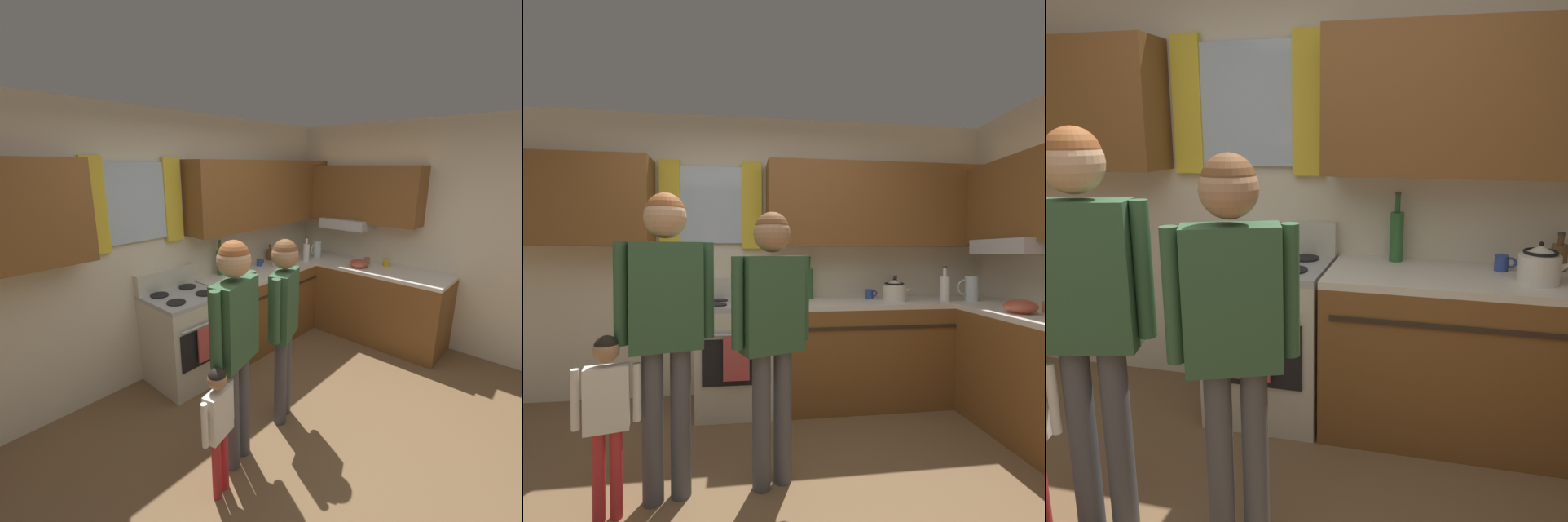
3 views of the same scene
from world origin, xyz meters
The scene contains 17 objects.
ground_plane centered at (0.00, 0.00, 0.00)m, with size 12.00×12.00×0.00m, color brown.
back_wall_unit centered at (0.04, 1.81, 1.50)m, with size 4.60×0.42×2.60m.
right_wall_unit centered at (2.30, 0.11, 1.41)m, with size 0.52×4.05×2.60m.
kitchen_counter_run centered at (1.56, 1.10, 0.45)m, with size 2.11×2.11×0.90m.
stove_oven centered at (-0.15, 1.54, 0.47)m, with size 0.64×0.67×1.10m.
bottle_wine_green centered at (0.53, 1.76, 1.05)m, with size 0.08×0.08×0.39m.
bottle_squat_brown centered at (1.39, 1.76, 0.98)m, with size 0.08×0.08×0.21m.
bottle_milk_white centered at (1.68, 1.39, 1.02)m, with size 0.08×0.08×0.31m.
mug_cobalt_blue centered at (1.10, 1.67, 0.94)m, with size 0.11×0.07×0.08m.
mug_mustard_yellow centered at (2.14, 0.51, 0.95)m, with size 0.12×0.08×0.09m.
cup_terracotta centered at (2.08, 0.74, 0.94)m, with size 0.11×0.07×0.08m.
stovetop_kettle centered at (1.25, 1.47, 1.00)m, with size 0.27×0.20×0.21m.
water_pitcher centered at (1.93, 1.40, 1.01)m, with size 0.19×0.11×0.22m.
mixing_bowl centered at (1.85, 0.74, 0.95)m, with size 0.21×0.21×0.10m.
adult_holding_child centered at (-0.52, 0.41, 1.04)m, with size 0.50×0.25×1.65m.
adult_in_plaid centered at (0.06, 0.46, 0.98)m, with size 0.46×0.27×1.56m.
small_child centered at (-0.78, 0.30, 0.58)m, with size 0.31×0.13×0.92m.
Camera 1 is at (-1.98, -1.15, 2.10)m, focal length 24.29 mm.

